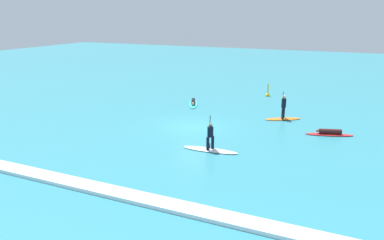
# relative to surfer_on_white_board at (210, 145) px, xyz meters

# --- Properties ---
(ground_plane) EXTENTS (120.00, 120.00, 0.00)m
(ground_plane) POSITION_rel_surfer_on_white_board_xyz_m (-2.91, 3.86, -0.37)
(ground_plane) COLOR teal
(ground_plane) RESTS_ON ground
(surfer_on_white_board) EXTENTS (3.34, 0.92, 2.00)m
(surfer_on_white_board) POSITION_rel_surfer_on_white_board_xyz_m (0.00, 0.00, 0.00)
(surfer_on_white_board) COLOR white
(surfer_on_white_board) RESTS_ON ground_plane
(surfer_on_teal_board) EXTENTS (1.94, 3.26, 0.41)m
(surfer_on_teal_board) POSITION_rel_surfer_on_white_board_xyz_m (-5.60, 9.99, -0.23)
(surfer_on_teal_board) COLOR #33C6CC
(surfer_on_teal_board) RESTS_ON ground_plane
(surfer_on_red_board) EXTENTS (3.08, 1.48, 0.42)m
(surfer_on_red_board) POSITION_rel_surfer_on_white_board_xyz_m (6.00, 5.89, -0.22)
(surfer_on_red_board) COLOR red
(surfer_on_red_board) RESTS_ON ground_plane
(surfer_on_orange_board) EXTENTS (2.72, 2.05, 2.18)m
(surfer_on_orange_board) POSITION_rel_surfer_on_white_board_xyz_m (2.47, 8.43, 0.14)
(surfer_on_orange_board) COLOR orange
(surfer_on_orange_board) RESTS_ON ground_plane
(marker_buoy) EXTENTS (0.39, 0.39, 1.33)m
(marker_buoy) POSITION_rel_surfer_on_white_board_xyz_m (-0.52, 16.04, -0.16)
(marker_buoy) COLOR yellow
(marker_buoy) RESTS_ON ground_plane
(wave_crest) EXTENTS (25.00, 0.90, 0.18)m
(wave_crest) POSITION_rel_surfer_on_white_board_xyz_m (-2.91, -6.80, -0.28)
(wave_crest) COLOR white
(wave_crest) RESTS_ON ground_plane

